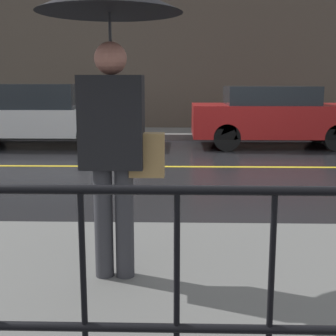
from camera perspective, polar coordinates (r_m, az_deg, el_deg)
ground_plane at (r=8.52m, az=7.35°, el=0.12°), size 80.00×80.00×0.00m
sidewalk_near at (r=3.37m, az=16.95°, el=-15.39°), size 28.00×3.05×0.15m
sidewalk_far at (r=13.31m, az=5.26°, el=4.21°), size 28.00×1.94×0.15m
lane_marking at (r=8.52m, az=7.35°, el=0.15°), size 25.20×0.12×0.01m
building_storefront at (r=14.37m, az=5.12°, el=13.47°), size 28.00×0.30×4.56m
pedestrian at (r=3.19m, az=-6.92°, el=13.90°), size 0.96×0.96×2.03m
car_white at (r=11.69m, az=-15.91°, el=6.32°), size 4.73×1.93×1.46m
car_red at (r=11.38m, az=12.82°, el=6.24°), size 3.92×1.77×1.42m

